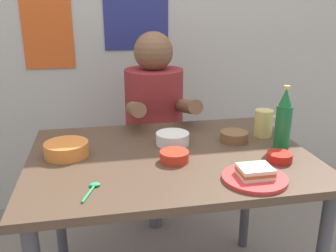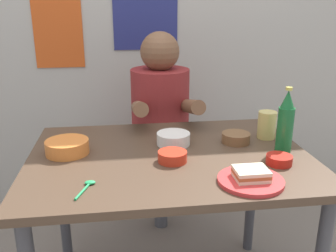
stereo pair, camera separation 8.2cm
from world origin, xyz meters
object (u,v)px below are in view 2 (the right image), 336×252
at_px(person_seated, 160,106).
at_px(condiment_bowl_brown, 236,137).
at_px(dining_table, 170,175).
at_px(beer_bottle, 286,123).
at_px(beer_mug, 267,125).
at_px(stool, 161,174).
at_px(plate_orange, 251,181).
at_px(sandwich, 251,174).

relative_size(person_seated, condiment_bowl_brown, 6.00).
xyz_separation_m(dining_table, beer_bottle, (0.46, -0.03, 0.21)).
height_order(dining_table, beer_mug, beer_mug).
bearing_deg(beer_mug, dining_table, -164.34).
relative_size(stool, plate_orange, 2.05).
distance_m(plate_orange, sandwich, 0.02).
xyz_separation_m(stool, plate_orange, (0.20, -0.91, 0.40)).
relative_size(beer_mug, beer_bottle, 0.48).
bearing_deg(plate_orange, dining_table, 129.83).
height_order(person_seated, plate_orange, person_seated).
distance_m(stool, sandwich, 1.02).
height_order(dining_table, beer_bottle, beer_bottle).
relative_size(plate_orange, beer_bottle, 0.84).
distance_m(dining_table, sandwich, 0.38).
xyz_separation_m(beer_mug, beer_bottle, (0.01, -0.15, 0.06)).
distance_m(beer_bottle, condiment_bowl_brown, 0.22).
bearing_deg(stool, condiment_bowl_brown, -64.09).
bearing_deg(dining_table, plate_orange, -50.17).
bearing_deg(beer_bottle, sandwich, -131.93).
height_order(dining_table, condiment_bowl_brown, condiment_bowl_brown).
distance_m(dining_table, condiment_bowl_brown, 0.33).
bearing_deg(beer_mug, sandwich, -118.37).
distance_m(person_seated, plate_orange, 0.92).
bearing_deg(dining_table, beer_bottle, -3.46).
height_order(beer_mug, beer_bottle, beer_bottle).
bearing_deg(condiment_bowl_brown, dining_table, -163.50).
xyz_separation_m(stool, beer_mug, (0.42, -0.50, 0.45)).
bearing_deg(plate_orange, person_seated, 102.41).
bearing_deg(dining_table, person_seated, 86.77).
height_order(beer_bottle, condiment_bowl_brown, beer_bottle).
distance_m(sandwich, beer_mug, 0.46).
bearing_deg(condiment_bowl_brown, beer_bottle, -35.98).
bearing_deg(beer_mug, plate_orange, -118.37).
bearing_deg(person_seated, dining_table, -93.23).
bearing_deg(condiment_bowl_brown, beer_mug, 14.01).
distance_m(person_seated, beer_mug, 0.65).
distance_m(person_seated, sandwich, 0.92).
bearing_deg(condiment_bowl_brown, stool, 115.91).
relative_size(person_seated, plate_orange, 3.27).
bearing_deg(person_seated, condiment_bowl_brown, -63.62).
bearing_deg(dining_table, sandwich, -50.17).
distance_m(dining_table, person_seated, 0.63).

